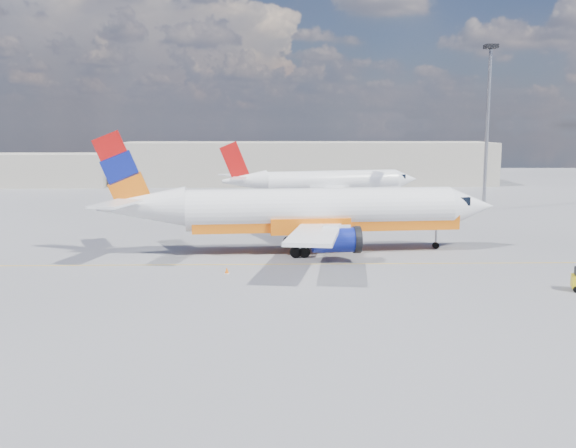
{
  "coord_description": "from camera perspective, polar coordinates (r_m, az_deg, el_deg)",
  "views": [
    {
      "loc": [
        -1.81,
        -48.09,
        11.21
      ],
      "look_at": [
        -0.54,
        1.84,
        3.5
      ],
      "focal_mm": 40.0,
      "sensor_mm": 36.0,
      "label": 1
    }
  ],
  "objects": [
    {
      "name": "main_jet",
      "position": [
        56.96,
        1.75,
        1.12
      ],
      "size": [
        35.93,
        28.33,
        10.89
      ],
      "rotation": [
        0.0,
        0.0,
        0.09
      ],
      "color": "white",
      "rests_on": "ground"
    },
    {
      "name": "floodlight_mast",
      "position": [
        88.57,
        17.35,
        9.45
      ],
      "size": [
        1.57,
        1.57,
        21.46
      ],
      "color": "gray",
      "rests_on": "ground"
    },
    {
      "name": "terminal_annex",
      "position": [
        127.88,
        -21.26,
        4.5
      ],
      "size": [
        26.0,
        10.0,
        6.0
      ],
      "primitive_type": "cube",
      "color": "#BBB3A1",
      "rests_on": "ground"
    },
    {
      "name": "ground",
      "position": [
        49.41,
        0.68,
        -4.34
      ],
      "size": [
        240.0,
        240.0,
        0.0
      ],
      "primitive_type": "plane",
      "color": "#5C5C61",
      "rests_on": "ground"
    },
    {
      "name": "traffic_cone",
      "position": [
        49.26,
        -5.46,
        -4.13
      ],
      "size": [
        0.36,
        0.36,
        0.5
      ],
      "color": "white",
      "rests_on": "ground"
    },
    {
      "name": "taxi_line",
      "position": [
        52.33,
        0.56,
        -3.59
      ],
      "size": [
        70.0,
        0.15,
        0.01
      ],
      "primitive_type": "cube",
      "color": "gold",
      "rests_on": "ground"
    },
    {
      "name": "terminal_main",
      "position": [
        123.48,
        1.71,
        5.43
      ],
      "size": [
        70.0,
        14.0,
        8.0
      ],
      "primitive_type": "cube",
      "color": "#BBB3A1",
      "rests_on": "ground"
    },
    {
      "name": "second_jet",
      "position": [
        92.94,
        3.4,
        3.7
      ],
      "size": [
        29.95,
        22.93,
        9.04
      ],
      "rotation": [
        0.0,
        0.0,
        0.24
      ],
      "color": "white",
      "rests_on": "ground"
    }
  ]
}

